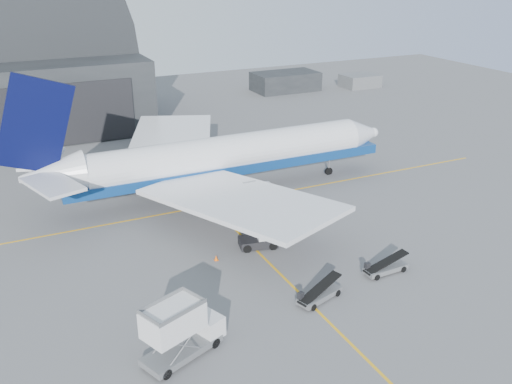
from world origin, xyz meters
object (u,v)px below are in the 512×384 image
pushback_tug (259,241)px  belt_loader_b (385,268)px  airliner (215,158)px  catering_truck (180,331)px  belt_loader_a (319,294)px

pushback_tug → belt_loader_b: bearing=-36.9°
airliner → pushback_tug: size_ratio=11.55×
catering_truck → pushback_tug: (12.67, 13.05, -1.60)m
catering_truck → pushback_tug: size_ratio=1.66×
belt_loader_a → pushback_tug: bearing=73.7°
pushback_tug → belt_loader_b: belt_loader_b is taller
catering_truck → pushback_tug: 18.26m
belt_loader_b → pushback_tug: bearing=127.9°
pushback_tug → airliner: bearing=98.3°
pushback_tug → belt_loader_a: 11.01m
belt_loader_a → belt_loader_b: size_ratio=1.04×
catering_truck → belt_loader_a: 13.26m
catering_truck → belt_loader_b: (20.91, 3.32, -1.72)m
airliner → belt_loader_b: bearing=-73.9°
airliner → catering_truck: airliner is taller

